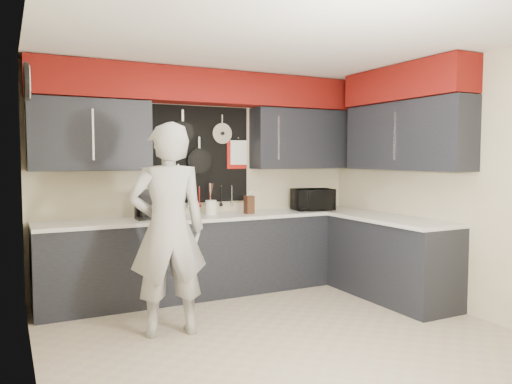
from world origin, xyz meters
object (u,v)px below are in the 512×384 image
microwave (313,199)px  utensil_crock (211,207)px  knife_block (249,205)px  coffee_maker (144,204)px  person (168,230)px

microwave → utensil_crock: bearing=-175.2°
knife_block → coffee_maker: (-1.25, 0.04, 0.06)m
knife_block → person: size_ratio=0.11×
microwave → coffee_maker: size_ratio=1.52×
microwave → utensil_crock: (-1.33, 0.13, -0.05)m
microwave → coffee_maker: coffee_maker is taller
knife_block → utensil_crock: size_ratio=1.28×
microwave → person: person is taller
person → knife_block: bearing=-134.6°
knife_block → utensil_crock: 0.46m
microwave → person: (-2.21, -1.03, -0.11)m
knife_block → coffee_maker: 1.25m
utensil_crock → coffee_maker: (-0.81, -0.10, 0.08)m
coffee_maker → person: (-0.06, -1.07, -0.14)m
coffee_maker → utensil_crock: bearing=7.4°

